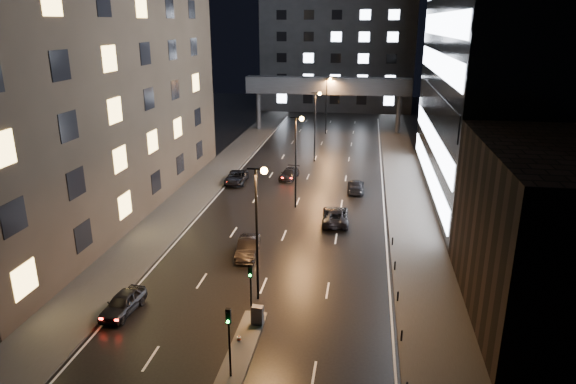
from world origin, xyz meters
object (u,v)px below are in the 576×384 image
object	(u,v)px
car_toward_b	(356,186)
utility_cabinet	(257,315)
car_away_b	(248,248)
car_toward_a	(335,216)
car_away_d	(289,174)
car_away_a	(123,303)
car_away_c	(236,177)

from	to	relation	value
car_toward_b	utility_cabinet	xyz separation A→B (m)	(-5.71, -30.12, 0.10)
car_away_b	car_toward_a	size ratio (longest dim) A/B	0.85
car_away_d	utility_cabinet	distance (m)	34.28
car_away_a	car_toward_a	size ratio (longest dim) A/B	0.78
car_toward_a	car_away_b	bearing A→B (deg)	48.57
car_away_a	car_away_c	distance (m)	31.10
car_away_b	car_toward_a	distance (m)	11.44
car_away_d	car_away_c	bearing A→B (deg)	-148.62
car_away_d	car_toward_b	bearing A→B (deg)	-17.58
car_toward_a	utility_cabinet	xyz separation A→B (m)	(-3.94, -19.57, 0.03)
utility_cabinet	car_toward_a	bearing A→B (deg)	82.37
car_away_b	car_toward_b	distance (m)	21.46
car_toward_a	car_away_c	bearing A→B (deg)	-44.70
car_away_c	utility_cabinet	bearing A→B (deg)	-76.41
car_away_c	utility_cabinet	distance (m)	32.66
car_away_b	car_away_a	bearing A→B (deg)	-127.10
car_away_a	car_toward_b	bearing A→B (deg)	68.33
car_away_c	car_toward_a	bearing A→B (deg)	-44.40
car_toward_b	car_away_d	bearing A→B (deg)	-25.85
car_toward_b	car_away_b	bearing A→B (deg)	64.66
car_away_a	car_away_b	xyz separation A→B (m)	(6.60, 10.37, 0.05)
car_toward_a	car_away_d	bearing A→B (deg)	-67.90
car_away_a	utility_cabinet	bearing A→B (deg)	4.51
car_away_a	car_toward_b	xyz separation A→B (m)	(15.41, 29.94, -0.03)
car_away_b	car_toward_b	xyz separation A→B (m)	(8.81, 19.57, -0.08)
car_away_b	car_toward_a	bearing A→B (deg)	47.41
car_away_b	car_away_c	size ratio (longest dim) A/B	0.90
car_away_b	car_away_c	xyz separation A→B (m)	(-6.31, 20.73, -0.05)
car_away_a	utility_cabinet	world-z (taller)	car_away_a
car_away_d	car_toward_a	size ratio (longest dim) A/B	0.82
car_away_a	car_away_d	xyz separation A→B (m)	(6.67, 33.97, -0.07)
car_away_c	car_toward_a	xyz separation A→B (m)	(13.35, -11.71, 0.04)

